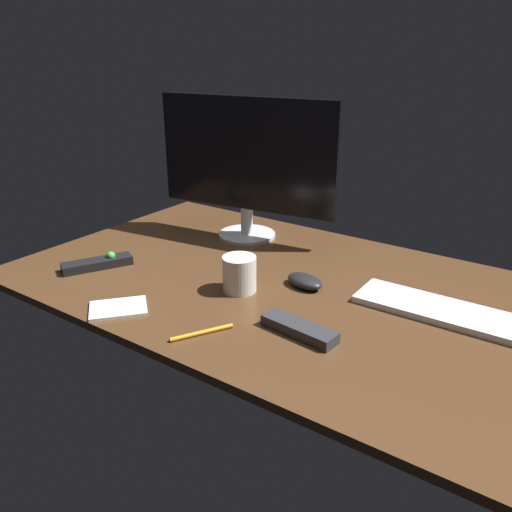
{
  "coord_description": "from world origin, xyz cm",
  "views": [
    {
      "loc": [
        64.53,
        -103.85,
        58.92
      ],
      "look_at": [
        -7.4,
        -0.99,
        8.0
      ],
      "focal_mm": 36.88,
      "sensor_mm": 36.0,
      "label": 1
    }
  ],
  "objects": [
    {
      "name": "tv_remote",
      "position": [
        16.68,
        -19.57,
        3.21
      ],
      "size": [
        17.63,
        6.88,
        2.43
      ],
      "primitive_type": "cube",
      "rotation": [
        0.0,
        0.0,
        -0.11
      ],
      "color": "#2D2D33",
      "rests_on": "desk"
    },
    {
      "name": "notepad",
      "position": [
        -23.05,
        -33.98,
        2.35
      ],
      "size": [
        15.39,
        15.77,
        0.7
      ],
      "primitive_type": "cube",
      "rotation": [
        0.0,
        0.0,
        0.86
      ],
      "color": "silver",
      "rests_on": "desk"
    },
    {
      "name": "pen",
      "position": [
        -0.08,
        -31.49,
        2.47
      ],
      "size": [
        7.61,
        12.63,
        0.94
      ],
      "primitive_type": "cylinder",
      "rotation": [
        0.0,
        1.57,
        1.06
      ],
      "color": "orange",
      "rests_on": "desk"
    },
    {
      "name": "computer_mouse",
      "position": [
        5.91,
        1.38,
        3.53
      ],
      "size": [
        11.49,
        8.46,
        3.06
      ],
      "primitive_type": "ellipsoid",
      "rotation": [
        0.0,
        0.0,
        -0.24
      ],
      "color": "black",
      "rests_on": "desk"
    },
    {
      "name": "media_remote",
      "position": [
        -46.36,
        -20.46,
        3.29
      ],
      "size": [
        12.89,
        18.75,
        4.01
      ],
      "rotation": [
        0.0,
        0.0,
        1.09
      ],
      "color": "black",
      "rests_on": "desk"
    },
    {
      "name": "coffee_mug",
      "position": [
        -6.2,
        -9.82,
        6.47
      ],
      "size": [
        8.35,
        8.35,
        8.95
      ],
      "primitive_type": "cylinder",
      "color": "silver",
      "rests_on": "desk"
    },
    {
      "name": "desk",
      "position": [
        0.0,
        0.0,
        1.0
      ],
      "size": [
        140.0,
        84.0,
        2.0
      ],
      "primitive_type": "cube",
      "color": "#4C301C",
      "rests_on": "ground"
    },
    {
      "name": "keyboard",
      "position": [
        38.64,
        6.61,
        2.79
      ],
      "size": [
        38.82,
        12.79,
        1.57
      ],
      "primitive_type": "cube",
      "rotation": [
        0.0,
        0.0,
        0.01
      ],
      "color": "white",
      "rests_on": "desk"
    },
    {
      "name": "monitor",
      "position": [
        -27.88,
        23.26,
        25.63
      ],
      "size": [
        57.26,
        17.98,
        42.86
      ],
      "rotation": [
        0.0,
        0.0,
        0.14
      ],
      "color": "silver",
      "rests_on": "desk"
    }
  ]
}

